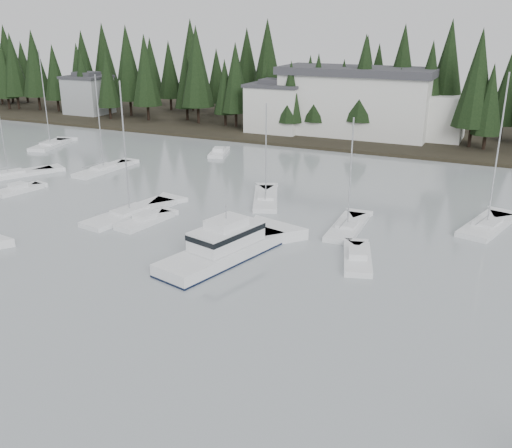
% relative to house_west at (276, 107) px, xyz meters
% --- Properties ---
extents(far_shore_land, '(240.00, 54.00, 1.00)m').
position_rel_house_west_xyz_m(far_shore_land, '(18.00, 18.00, -4.65)').
color(far_shore_land, black).
rests_on(far_shore_land, ground).
extents(conifer_treeline, '(200.00, 22.00, 20.00)m').
position_rel_house_west_xyz_m(conifer_treeline, '(18.00, 7.00, -4.65)').
color(conifer_treeline, black).
rests_on(conifer_treeline, ground).
extents(house_west, '(9.54, 7.42, 8.75)m').
position_rel_house_west_xyz_m(house_west, '(0.00, 0.00, 0.00)').
color(house_west, silver).
rests_on(house_west, ground).
extents(house_far_west, '(8.48, 7.42, 8.25)m').
position_rel_house_west_xyz_m(house_far_west, '(-42.00, 2.00, -0.25)').
color(house_far_west, '#999EA0').
rests_on(house_far_west, ground).
extents(harbor_inn, '(29.50, 11.50, 10.90)m').
position_rel_house_west_xyz_m(harbor_inn, '(15.04, 3.34, 1.12)').
color(harbor_inn, silver).
rests_on(harbor_inn, ground).
extents(cabin_cruiser_center, '(6.80, 12.82, 5.27)m').
position_rel_house_west_xyz_m(cabin_cruiser_center, '(17.07, -51.63, -3.86)').
color(cabin_cruiser_center, white).
rests_on(cabin_cruiser_center, ground).
extents(sailboat_0, '(2.80, 8.11, 11.14)m').
position_rel_house_west_xyz_m(sailboat_0, '(24.53, -40.70, -4.59)').
color(sailboat_0, white).
rests_on(sailboat_0, ground).
extents(sailboat_3, '(7.47, 10.90, 11.28)m').
position_rel_house_west_xyz_m(sailboat_3, '(-19.55, -40.15, -4.60)').
color(sailboat_3, white).
rests_on(sailboat_3, ground).
extents(sailboat_4, '(4.82, 11.01, 13.89)m').
position_rel_house_west_xyz_m(sailboat_4, '(3.31, -45.86, -4.59)').
color(sailboat_4, white).
rests_on(sailboat_4, ground).
extents(sailboat_5, '(4.79, 8.77, 14.98)m').
position_rel_house_west_xyz_m(sailboat_5, '(-27.92, -24.04, -4.56)').
color(sailboat_5, white).
rests_on(sailboat_5, ground).
extents(sailboat_6, '(3.00, 9.34, 12.83)m').
position_rel_house_west_xyz_m(sailboat_6, '(-10.61, -32.69, -4.58)').
color(sailboat_6, white).
rests_on(sailboat_6, ground).
extents(sailboat_7, '(5.75, 9.18, 11.11)m').
position_rel_house_west_xyz_m(sailboat_7, '(13.83, -35.60, -4.60)').
color(sailboat_7, white).
rests_on(sailboat_7, ground).
extents(sailboat_9, '(5.08, 9.02, 14.99)m').
position_rel_house_west_xyz_m(sailboat_9, '(36.48, -34.67, -4.57)').
color(sailboat_9, white).
rests_on(sailboat_9, ground).
extents(runabout_0, '(3.25, 5.65, 1.42)m').
position_rel_house_west_xyz_m(runabout_0, '(-13.42, -44.39, -4.52)').
color(runabout_0, white).
rests_on(runabout_0, ground).
extents(runabout_1, '(3.99, 6.93, 1.42)m').
position_rel_house_west_xyz_m(runabout_1, '(27.37, -47.61, -4.52)').
color(runabout_1, white).
rests_on(runabout_1, ground).
extents(runabout_3, '(3.75, 5.99, 1.42)m').
position_rel_house_west_xyz_m(runabout_3, '(-1.51, -17.86, -4.52)').
color(runabout_3, white).
rests_on(runabout_3, ground).
extents(runabout_4, '(3.17, 6.52, 1.42)m').
position_rel_house_west_xyz_m(runabout_4, '(6.09, -47.18, -4.52)').
color(runabout_4, white).
rests_on(runabout_4, ground).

